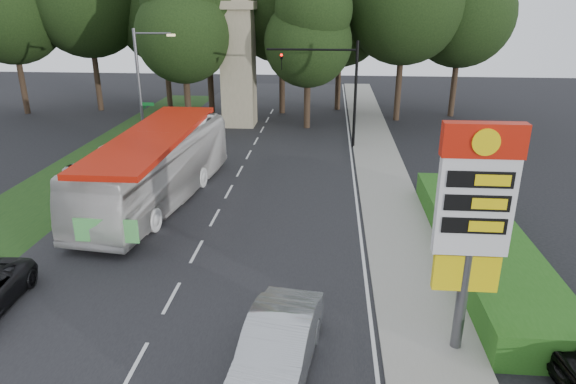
# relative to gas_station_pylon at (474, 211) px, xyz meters

# --- Properties ---
(ground) EXTENTS (120.00, 120.00, 0.00)m
(ground) POSITION_rel_gas_station_pylon_xyz_m (-9.20, -1.99, -4.45)
(ground) COLOR black
(ground) RESTS_ON ground
(road_surface) EXTENTS (14.00, 80.00, 0.02)m
(road_surface) POSITION_rel_gas_station_pylon_xyz_m (-9.20, 10.01, -4.44)
(road_surface) COLOR black
(road_surface) RESTS_ON ground
(sidewalk_right) EXTENTS (3.00, 80.00, 0.12)m
(sidewalk_right) POSITION_rel_gas_station_pylon_xyz_m (-0.70, 10.01, -4.39)
(sidewalk_right) COLOR gray
(sidewalk_right) RESTS_ON ground
(grass_verge_left) EXTENTS (5.00, 50.00, 0.02)m
(grass_verge_left) POSITION_rel_gas_station_pylon_xyz_m (-18.70, 16.01, -4.44)
(grass_verge_left) COLOR #193814
(grass_verge_left) RESTS_ON ground
(hedge) EXTENTS (3.00, 14.00, 1.20)m
(hedge) POSITION_rel_gas_station_pylon_xyz_m (2.30, 6.01, -3.85)
(hedge) COLOR #215516
(hedge) RESTS_ON ground
(gas_station_pylon) EXTENTS (2.10, 0.45, 6.85)m
(gas_station_pylon) POSITION_rel_gas_station_pylon_xyz_m (0.00, 0.00, 0.00)
(gas_station_pylon) COLOR #59595E
(gas_station_pylon) RESTS_ON ground
(traffic_signal_mast) EXTENTS (6.10, 0.35, 7.20)m
(traffic_signal_mast) POSITION_rel_gas_station_pylon_xyz_m (-3.52, 22.00, 0.22)
(traffic_signal_mast) COLOR black
(traffic_signal_mast) RESTS_ON ground
(streetlight_signs) EXTENTS (2.75, 0.98, 8.00)m
(streetlight_signs) POSITION_rel_gas_station_pylon_xyz_m (-16.19, 20.01, -0.01)
(streetlight_signs) COLOR #59595E
(streetlight_signs) RESTS_ON ground
(monument) EXTENTS (3.00, 3.00, 10.05)m
(monument) POSITION_rel_gas_station_pylon_xyz_m (-11.20, 28.01, 0.66)
(monument) COLOR gray
(monument) RESTS_ON ground
(tree_monument_left) EXTENTS (7.28, 7.28, 14.30)m
(tree_monument_left) POSITION_rel_gas_station_pylon_xyz_m (-15.20, 27.01, 4.23)
(tree_monument_left) COLOR #2D2116
(tree_monument_left) RESTS_ON ground
(tree_monument_right) EXTENTS (6.72, 6.72, 13.20)m
(tree_monument_right) POSITION_rel_gas_station_pylon_xyz_m (-5.70, 27.51, 3.56)
(tree_monument_right) COLOR #2D2116
(tree_monument_right) RESTS_ON ground
(transit_bus) EXTENTS (4.60, 13.20, 3.60)m
(transit_bus) POSITION_rel_gas_station_pylon_xyz_m (-12.46, 10.86, -2.65)
(transit_bus) COLOR silver
(transit_bus) RESTS_ON ground
(sedan_silver) EXTENTS (2.43, 5.29, 1.68)m
(sedan_silver) POSITION_rel_gas_station_pylon_xyz_m (-5.15, -1.46, -3.61)
(sedan_silver) COLOR #9EA1A5
(sedan_silver) RESTS_ON ground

